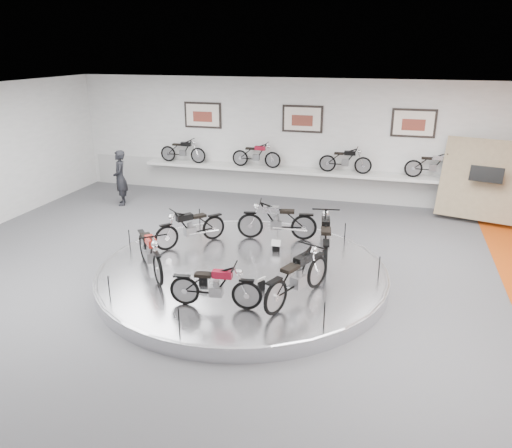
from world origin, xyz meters
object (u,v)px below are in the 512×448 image
(bike_a, at_px, (325,238))
(bike_d, at_px, (150,251))
(bike_e, at_px, (215,286))
(bike_f, at_px, (298,276))
(bike_c, at_px, (190,227))
(shelf, at_px, (299,171))
(display_platform, at_px, (243,273))
(visitor, at_px, (120,178))
(bike_b, at_px, (277,220))

(bike_a, height_order, bike_d, bike_a)
(bike_e, distance_m, bike_f, 1.58)
(bike_c, bearing_deg, shelf, -156.34)
(bike_c, bearing_deg, bike_a, 129.65)
(bike_d, bearing_deg, display_platform, 73.16)
(visitor, bearing_deg, bike_a, 34.18)
(bike_c, distance_m, bike_f, 3.75)
(display_platform, bearing_deg, shelf, 90.00)
(bike_d, bearing_deg, bike_e, 20.26)
(display_platform, distance_m, bike_d, 2.10)
(bike_a, xyz_separation_m, bike_f, (-0.22, -2.07, -0.03))
(bike_b, height_order, bike_f, bike_f)
(bike_a, distance_m, visitor, 7.98)
(bike_b, bearing_deg, bike_e, 75.45)
(bike_d, height_order, visitor, visitor)
(display_platform, bearing_deg, bike_d, -156.49)
(bike_a, distance_m, bike_f, 2.08)
(bike_a, xyz_separation_m, bike_b, (-1.37, 1.00, -0.05))
(bike_b, distance_m, bike_e, 3.76)
(bike_d, relative_size, bike_e, 1.14)
(shelf, distance_m, bike_f, 7.71)
(bike_b, height_order, bike_c, bike_b)
(shelf, relative_size, bike_a, 5.90)
(bike_f, height_order, visitor, visitor)
(bike_a, distance_m, bike_e, 3.21)
(bike_e, bearing_deg, shelf, 83.81)
(shelf, xyz_separation_m, bike_c, (-1.63, -5.47, -0.22))
(bike_e, xyz_separation_m, visitor, (-5.57, 6.17, 0.16))
(bike_b, height_order, bike_d, same)
(bike_e, bearing_deg, bike_a, 52.69)
(display_platform, xyz_separation_m, shelf, (0.00, 6.40, 0.85))
(bike_e, bearing_deg, bike_f, 19.26)
(display_platform, distance_m, bike_f, 1.99)
(bike_c, bearing_deg, bike_d, 33.51)
(display_platform, bearing_deg, bike_b, 80.29)
(display_platform, height_order, bike_f, bike_f)
(bike_a, xyz_separation_m, bike_e, (-1.64, -2.76, -0.11))
(shelf, bearing_deg, display_platform, -90.00)
(bike_e, bearing_deg, visitor, 125.53)
(bike_a, height_order, bike_e, bike_a)
(bike_d, xyz_separation_m, bike_e, (1.88, -1.06, -0.06))
(shelf, relative_size, bike_f, 6.27)
(bike_b, xyz_separation_m, bike_c, (-1.95, -0.96, -0.03))
(bike_a, relative_size, bike_e, 1.24)
(bike_d, relative_size, visitor, 0.95)
(bike_b, xyz_separation_m, bike_e, (-0.27, -3.75, -0.06))
(bike_a, height_order, bike_f, bike_a)
(bike_b, bearing_deg, shelf, -96.26)
(bike_a, height_order, bike_b, bike_a)
(bike_d, bearing_deg, shelf, 125.37)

